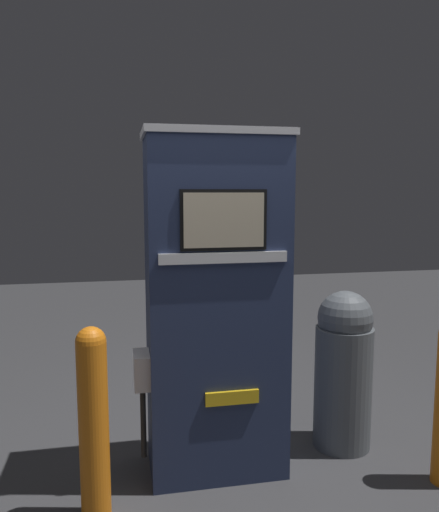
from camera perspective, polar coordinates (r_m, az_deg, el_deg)
ground_plane at (r=3.21m, az=0.45°, el=-24.93°), size 14.00×14.00×0.00m
gas_pump at (r=3.01m, az=-0.47°, el=-5.69°), size 0.92×0.50×2.06m
safety_bollard at (r=2.79m, az=-14.21°, el=-17.62°), size 0.16×0.16×1.04m
trash_bin at (r=3.51m, az=13.99°, el=-12.28°), size 0.38×0.38×1.07m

